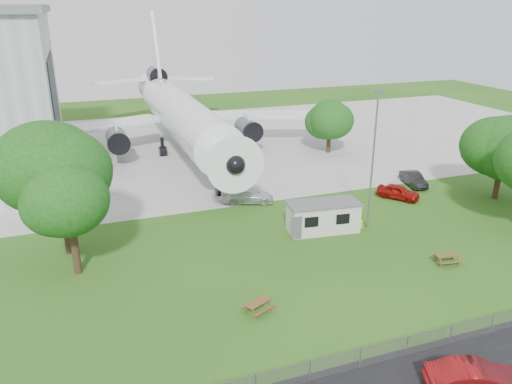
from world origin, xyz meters
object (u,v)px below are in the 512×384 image
object	(u,v)px
airliner	(181,113)
picnic_west	(258,312)
site_cabin	(323,217)
picnic_east	(446,264)
car_centre_sedan	(478,380)

from	to	relation	value
airliner	picnic_west	world-z (taller)	airliner
site_cabin	picnic_east	world-z (taller)	site_cabin
airliner	car_centre_sedan	world-z (taller)	airliner
airliner	picnic_west	bearing A→B (deg)	-94.97
car_centre_sedan	picnic_west	bearing A→B (deg)	58.40
site_cabin	car_centre_sedan	xyz separation A→B (m)	(-1.70, -20.22, -0.47)
site_cabin	picnic_east	size ratio (longest dim) A/B	3.83
site_cabin	car_centre_sedan	size ratio (longest dim) A/B	1.35
car_centre_sedan	picnic_east	bearing A→B (deg)	-12.33
picnic_west	car_centre_sedan	xyz separation A→B (m)	(7.87, -10.52, 0.84)
airliner	picnic_east	size ratio (longest dim) A/B	26.52
site_cabin	picnic_east	distance (m)	10.63
picnic_west	car_centre_sedan	bearing A→B (deg)	-78.54
picnic_west	airliner	bearing A→B (deg)	59.71
picnic_west	picnic_east	bearing A→B (deg)	-21.29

